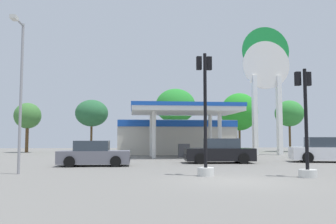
# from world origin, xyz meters

# --- Properties ---
(ground_plane) EXTENTS (90.00, 90.00, 0.00)m
(ground_plane) POSITION_xyz_m (0.00, 0.00, 0.00)
(ground_plane) COLOR slate
(ground_plane) RESTS_ON ground
(gas_station) EXTENTS (11.32, 12.07, 4.32)m
(gas_station) POSITION_xyz_m (0.60, 21.41, 1.99)
(gas_station) COLOR beige
(gas_station) RESTS_ON ground
(station_pole_sign) EXTENTS (4.61, 0.56, 12.27)m
(station_pole_sign) POSITION_xyz_m (9.00, 19.03, 7.84)
(station_pole_sign) COLOR white
(station_pole_sign) RESTS_ON ground
(car_0) EXTENTS (4.42, 2.16, 1.55)m
(car_0) POSITION_xyz_m (1.81, 9.18, 0.70)
(car_0) COLOR black
(car_0) RESTS_ON ground
(car_1) EXTENTS (4.01, 1.86, 1.43)m
(car_1) POSITION_xyz_m (-5.85, 7.58, 0.65)
(car_1) COLOR black
(car_1) RESTS_ON ground
(car_2) EXTENTS (4.90, 3.03, 1.64)m
(car_2) POSITION_xyz_m (9.02, 9.24, 0.74)
(car_2) COLOR black
(car_2) RESTS_ON ground
(traffic_signal_0) EXTENTS (0.71, 0.71, 4.39)m
(traffic_signal_0) POSITION_xyz_m (3.27, 0.94, 1.59)
(traffic_signal_0) COLOR silver
(traffic_signal_0) RESTS_ON ground
(traffic_signal_1) EXTENTS (0.68, 0.70, 5.16)m
(traffic_signal_1) POSITION_xyz_m (-0.68, 1.87, 1.89)
(traffic_signal_1) COLOR silver
(traffic_signal_1) RESTS_ON ground
(tree_0) EXTENTS (2.91, 2.91, 5.51)m
(tree_0) POSITION_xyz_m (-15.30, 27.30, 4.04)
(tree_0) COLOR brown
(tree_0) RESTS_ON ground
(tree_1) EXTENTS (3.67, 3.67, 5.92)m
(tree_1) POSITION_xyz_m (-8.27, 27.19, 4.40)
(tree_1) COLOR brown
(tree_1) RESTS_ON ground
(tree_2) EXTENTS (4.72, 4.72, 7.41)m
(tree_2) POSITION_xyz_m (1.37, 27.84, 5.37)
(tree_2) COLOR brown
(tree_2) RESTS_ON ground
(tree_3) EXTENTS (4.54, 4.54, 7.13)m
(tree_3) POSITION_xyz_m (9.43, 28.85, 4.82)
(tree_3) COLOR brown
(tree_3) RESTS_ON ground
(tree_4) EXTENTS (3.34, 3.34, 6.06)m
(tree_4) POSITION_xyz_m (14.84, 26.68, 4.50)
(tree_4) COLOR brown
(tree_4) RESTS_ON ground
(corner_streetlamp) EXTENTS (0.24, 1.48, 6.72)m
(corner_streetlamp) POSITION_xyz_m (-8.66, 3.22, 4.06)
(corner_streetlamp) COLOR gray
(corner_streetlamp) RESTS_ON ground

